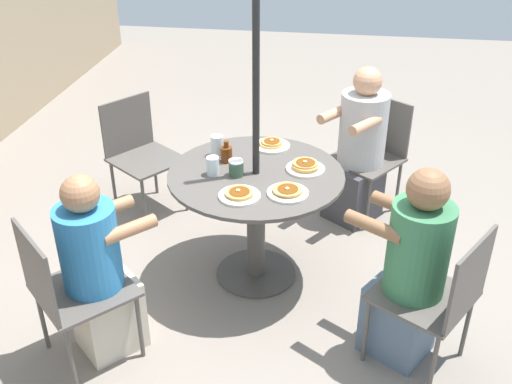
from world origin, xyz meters
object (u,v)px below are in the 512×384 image
(patio_table, at_px, (256,199))
(patio_chair_north, at_px, (373,149))
(pancake_plate_d, at_px, (239,195))
(syrup_bottle, at_px, (226,154))
(diner_south, at_px, (98,273))
(pancake_plate_b, at_px, (305,167))
(pancake_plate_c, at_px, (288,192))
(patio_chair_south, at_px, (67,287))
(diner_north, at_px, (359,152))
(pancake_plate_a, at_px, (272,144))
(drinking_glass_a, at_px, (217,146))
(patio_chair_west, at_px, (440,294))
(diner_west, at_px, (410,274))
(patio_chair_east, at_px, (139,149))
(drinking_glass_b, at_px, (213,166))
(coffee_cup, at_px, (236,168))

(patio_table, relative_size, patio_chair_north, 1.24)
(pancake_plate_d, bearing_deg, syrup_bottle, 20.21)
(diner_south, height_order, pancake_plate_b, diner_south)
(pancake_plate_c, height_order, pancake_plate_d, same)
(patio_chair_north, xyz_separation_m, patio_chair_south, (-1.87, 1.56, 0.00))
(diner_north, bearing_deg, pancake_plate_a, 75.66)
(patio_chair_south, distance_m, pancake_plate_a, 1.56)
(patio_chair_north, bearing_deg, drinking_glass_a, 74.72)
(patio_chair_south, height_order, patio_chair_west, same)
(diner_west, bearing_deg, syrup_bottle, 90.17)
(patio_chair_north, xyz_separation_m, diner_west, (-1.54, -0.16, 0.04))
(patio_chair_east, bearing_deg, diner_south, 46.46)
(patio_chair_north, distance_m, drinking_glass_b, 1.45)
(pancake_plate_b, height_order, coffee_cup, coffee_cup)
(patio_chair_west, distance_m, diner_west, 0.18)
(pancake_plate_b, bearing_deg, drinking_glass_b, 104.53)
(coffee_cup, height_order, drinking_glass_b, drinking_glass_b)
(pancake_plate_c, bearing_deg, diner_west, -116.99)
(pancake_plate_b, bearing_deg, diner_north, -23.88)
(diner_south, distance_m, drinking_glass_b, 0.90)
(pancake_plate_d, height_order, syrup_bottle, syrup_bottle)
(patio_chair_north, bearing_deg, diner_north, 90.00)
(diner_north, bearing_deg, drinking_glass_a, 72.36)
(patio_chair_north, height_order, patio_chair_south, same)
(pancake_plate_c, distance_m, coffee_cup, 0.37)
(pancake_plate_b, xyz_separation_m, coffee_cup, (-0.13, 0.40, 0.03))
(patio_table, relative_size, syrup_bottle, 7.77)
(patio_chair_east, xyz_separation_m, diner_south, (-1.48, -0.27, 0.01))
(diner_south, bearing_deg, drinking_glass_b, 99.63)
(patio_chair_south, distance_m, diner_west, 1.75)
(patio_table, height_order, diner_south, diner_south)
(patio_chair_south, relative_size, diner_south, 0.79)
(coffee_cup, bearing_deg, syrup_bottle, 27.87)
(patio_chair_west, xyz_separation_m, diner_west, (0.09, 0.15, 0.04))
(patio_chair_north, bearing_deg, pancake_plate_a, 78.35)
(patio_table, relative_size, diner_south, 0.98)
(patio_chair_west, distance_m, coffee_cup, 1.32)
(pancake_plate_d, relative_size, drinking_glass_a, 1.74)
(pancake_plate_a, bearing_deg, syrup_bottle, 135.05)
(syrup_bottle, distance_m, drinking_glass_b, 0.19)
(syrup_bottle, bearing_deg, coffee_cup, -152.13)
(patio_chair_south, height_order, pancake_plate_a, patio_chair_south)
(pancake_plate_c, bearing_deg, syrup_bottle, 50.07)
(diner_south, bearing_deg, pancake_plate_a, 99.30)
(diner_south, bearing_deg, drinking_glass_a, 108.36)
(patio_table, height_order, pancake_plate_a, pancake_plate_a)
(patio_chair_west, relative_size, drinking_glass_a, 6.35)
(pancake_plate_b, distance_m, drinking_glass_b, 0.55)
(patio_table, bearing_deg, patio_chair_west, -122.58)
(diner_west, bearing_deg, patio_chair_south, 133.31)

